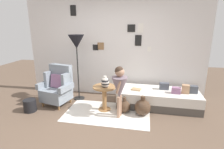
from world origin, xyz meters
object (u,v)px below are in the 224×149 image
at_px(demijohn_near, 124,106).
at_px(demijohn_far, 143,107).
at_px(daybed, 158,98).
at_px(side_table, 104,94).
at_px(vase_striped, 105,82).
at_px(armchair, 58,87).
at_px(floor_lamp, 76,44).
at_px(person_child, 120,86).
at_px(book_on_daybed, 136,89).
at_px(magazine_basket, 30,105).

relative_size(demijohn_near, demijohn_far, 0.84).
xyz_separation_m(daybed, side_table, (-1.22, -0.44, 0.21)).
height_order(daybed, vase_striped, vase_striped).
xyz_separation_m(armchair, demijohn_far, (2.08, -0.21, -0.26)).
bearing_deg(floor_lamp, armchair, -135.24).
relative_size(person_child, book_on_daybed, 5.06).
relative_size(armchair, book_on_daybed, 4.41).
relative_size(side_table, floor_lamp, 0.34).
bearing_deg(demijohn_far, vase_striped, 176.31).
xyz_separation_m(side_table, person_child, (0.38, -0.26, 0.30)).
bearing_deg(side_table, daybed, 20.05).
xyz_separation_m(floor_lamp, person_child, (1.20, -0.78, -0.74)).
distance_m(demijohn_far, magazine_basket, 2.54).
height_order(demijohn_far, magazine_basket, demijohn_far).
xyz_separation_m(person_child, magazine_basket, (-2.04, -0.13, -0.57)).
distance_m(daybed, floor_lamp, 2.39).
xyz_separation_m(floor_lamp, book_on_daybed, (1.52, -0.13, -1.04)).
bearing_deg(daybed, vase_striped, -158.47).
bearing_deg(person_child, demijohn_near, 70.98).
bearing_deg(magazine_basket, side_table, 13.10).
xyz_separation_m(daybed, vase_striped, (-1.19, -0.47, 0.48)).
xyz_separation_m(floor_lamp, demijohn_far, (1.69, -0.60, -1.27)).
height_order(daybed, book_on_daybed, book_on_daybed).
bearing_deg(book_on_daybed, vase_striped, -148.20).
xyz_separation_m(side_table, magazine_basket, (-1.66, -0.39, -0.27)).
height_order(floor_lamp, demijohn_far, floor_lamp).
relative_size(demijohn_far, magazine_basket, 1.56).
bearing_deg(daybed, demijohn_far, -123.51).
bearing_deg(daybed, book_on_daybed, -174.04).
height_order(armchair, magazine_basket, armchair).
relative_size(book_on_daybed, demijohn_near, 0.60).
bearing_deg(daybed, armchair, -172.62).
bearing_deg(person_child, vase_striped, 147.20).
height_order(vase_striped, demijohn_far, vase_striped).
height_order(person_child, magazine_basket, person_child).
xyz_separation_m(demijohn_near, demijohn_far, (0.41, -0.05, 0.04)).
bearing_deg(demijohn_near, daybed, 32.31).
relative_size(daybed, magazine_basket, 6.83).
relative_size(floor_lamp, demijohn_near, 4.59).
relative_size(armchair, daybed, 0.51).
relative_size(side_table, magazine_basket, 2.07).
bearing_deg(demijohn_far, armchair, 174.24).
bearing_deg(demijohn_far, floor_lamp, 160.46).
bearing_deg(vase_striped, person_child, -32.80).
relative_size(armchair, demijohn_near, 2.65).
height_order(armchair, demijohn_near, armchair).
distance_m(demijohn_near, magazine_basket, 2.14).
distance_m(side_table, person_child, 0.55).
distance_m(book_on_daybed, magazine_basket, 2.49).
bearing_deg(demijohn_far, daybed, 56.49).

